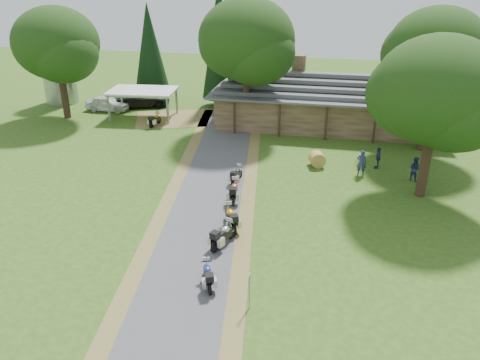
% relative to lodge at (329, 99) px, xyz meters
% --- Properties ---
extents(ground, '(120.00, 120.00, 0.00)m').
position_rel_lodge_xyz_m(ground, '(-6.00, -24.00, -2.45)').
color(ground, '#325417').
rests_on(ground, ground).
extents(driveway, '(51.95, 51.95, 0.00)m').
position_rel_lodge_xyz_m(driveway, '(-6.50, -20.00, -2.45)').
color(driveway, '#49494C').
rests_on(driveway, ground).
extents(lodge, '(21.40, 9.40, 4.90)m').
position_rel_lodge_xyz_m(lodge, '(0.00, 0.00, 0.00)').
color(lodge, brown).
rests_on(lodge, ground).
extents(silo, '(3.77, 3.77, 6.98)m').
position_rel_lodge_xyz_m(silo, '(-28.87, 2.13, 1.04)').
color(silo, gray).
rests_on(silo, ground).
extents(carport, '(6.74, 4.83, 2.76)m').
position_rel_lodge_xyz_m(carport, '(-17.84, -1.37, -1.07)').
color(carport, silver).
rests_on(carport, ground).
extents(car_white_sedan, '(2.48, 5.76, 1.91)m').
position_rel_lodge_xyz_m(car_white_sedan, '(-22.45, 0.03, -1.50)').
color(car_white_sedan, white).
rests_on(car_white_sedan, ground).
extents(car_dark_suv, '(4.91, 6.74, 2.38)m').
position_rel_lodge_xyz_m(car_dark_suv, '(-19.54, 2.31, -1.26)').
color(car_dark_suv, black).
rests_on(car_dark_suv, ground).
extents(motorcycle_row_a, '(1.18, 1.82, 1.19)m').
position_rel_lodge_xyz_m(motorcycle_row_a, '(-4.49, -26.14, -1.86)').
color(motorcycle_row_a, navy).
rests_on(motorcycle_row_a, ground).
extents(motorcycle_row_b, '(1.30, 2.11, 1.37)m').
position_rel_lodge_xyz_m(motorcycle_row_b, '(-4.59, -22.65, -1.76)').
color(motorcycle_row_b, '#A4A8AC').
rests_on(motorcycle_row_b, ground).
extents(motorcycle_row_c, '(1.48, 2.10, 1.38)m').
position_rel_lodge_xyz_m(motorcycle_row_c, '(-4.62, -20.76, -1.76)').
color(motorcycle_row_c, '#EF9F00').
rests_on(motorcycle_row_c, ground).
extents(motorcycle_row_d, '(0.91, 2.08, 1.37)m').
position_rel_lodge_xyz_m(motorcycle_row_d, '(-5.20, -17.32, -1.76)').
color(motorcycle_row_d, '#C5491D').
rests_on(motorcycle_row_d, ground).
extents(motorcycle_row_e, '(0.80, 1.75, 1.15)m').
position_rel_lodge_xyz_m(motorcycle_row_e, '(-5.62, -14.55, -1.87)').
color(motorcycle_row_e, black).
rests_on(motorcycle_row_e, ground).
extents(motorcycle_carport_a, '(0.82, 1.94, 1.29)m').
position_rel_lodge_xyz_m(motorcycle_carport_a, '(-15.80, -3.73, -1.81)').
color(motorcycle_carport_a, '#D78E00').
rests_on(motorcycle_carport_a, ground).
extents(person_a, '(0.66, 0.50, 2.21)m').
position_rel_lodge_xyz_m(person_a, '(2.82, -11.56, -1.34)').
color(person_a, navy).
rests_on(person_a, ground).
extents(person_b, '(0.72, 0.68, 2.05)m').
position_rel_lodge_xyz_m(person_b, '(6.40, -11.74, -1.43)').
color(person_b, navy).
rests_on(person_b, ground).
extents(person_c, '(0.41, 0.56, 1.94)m').
position_rel_lodge_xyz_m(person_c, '(4.05, -10.01, -1.48)').
color(person_c, navy).
rests_on(person_c, ground).
extents(hay_bale, '(1.34, 1.28, 1.11)m').
position_rel_lodge_xyz_m(hay_bale, '(-0.35, -10.55, -1.90)').
color(hay_bale, olive).
rests_on(hay_bale, ground).
extents(sign_post, '(0.33, 0.05, 1.81)m').
position_rel_lodge_xyz_m(sign_post, '(-2.29, -27.41, -1.54)').
color(sign_post, gray).
rests_on(sign_post, ground).
extents(oak_lodge_left, '(8.21, 8.21, 12.96)m').
position_rel_lodge_xyz_m(oak_lodge_left, '(-7.16, -3.31, 4.03)').
color(oak_lodge_left, black).
rests_on(oak_lodge_left, ground).
extents(oak_lodge_right, '(7.40, 7.40, 12.92)m').
position_rel_lodge_xyz_m(oak_lodge_right, '(7.77, -5.27, 4.01)').
color(oak_lodge_right, black).
rests_on(oak_lodge_right, ground).
extents(oak_driveway, '(7.74, 7.74, 11.20)m').
position_rel_lodge_xyz_m(oak_driveway, '(6.55, -14.15, 3.15)').
color(oak_driveway, black).
rests_on(oak_driveway, ground).
extents(oak_silo, '(7.93, 7.93, 11.56)m').
position_rel_lodge_xyz_m(oak_silo, '(-25.27, -3.06, 3.33)').
color(oak_silo, black).
rests_on(oak_silo, ground).
extents(cedar_near, '(3.78, 3.78, 12.67)m').
position_rel_lodge_xyz_m(cedar_near, '(-11.43, 4.14, 3.89)').
color(cedar_near, black).
rests_on(cedar_near, ground).
extents(cedar_far, '(3.84, 3.84, 10.39)m').
position_rel_lodge_xyz_m(cedar_far, '(-19.42, 5.07, 2.75)').
color(cedar_far, black).
rests_on(cedar_far, ground).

